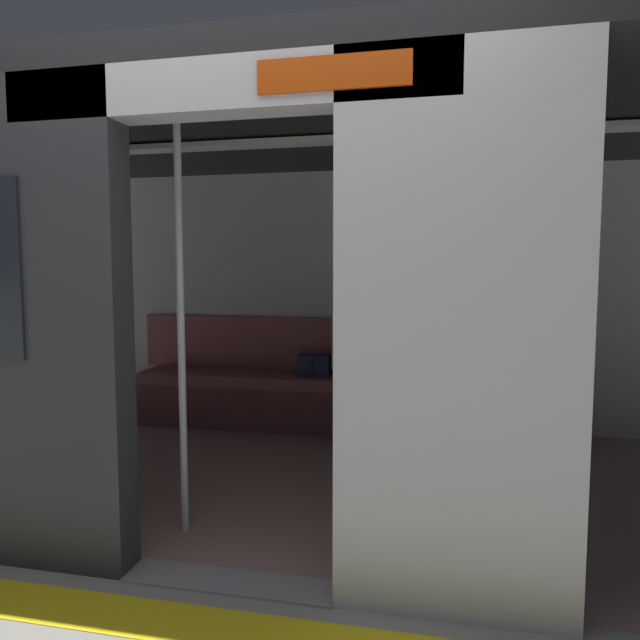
{
  "coord_description": "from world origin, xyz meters",
  "views": [
    {
      "loc": [
        -0.87,
        2.19,
        1.31
      ],
      "look_at": [
        -0.1,
        -1.29,
        0.99
      ],
      "focal_mm": 32.79,
      "sensor_mm": 36.0,
      "label": 1
    }
  ],
  "objects": [
    {
      "name": "grab_pole_door",
      "position": [
        0.39,
        -0.4,
        1.04
      ],
      "size": [
        0.04,
        0.04,
        2.08
      ],
      "primitive_type": "cylinder",
      "color": "silver",
      "rests_on": "ground_plane"
    },
    {
      "name": "book",
      "position": [
        -0.59,
        -2.34,
        0.45
      ],
      "size": [
        0.19,
        0.25,
        0.03
      ],
      "primitive_type": "cube",
      "rotation": [
        0.0,
        0.0,
        -0.21
      ],
      "color": "#B22D2D",
      "rests_on": "bench_seat"
    },
    {
      "name": "handbag",
      "position": [
        0.18,
        -2.36,
        0.52
      ],
      "size": [
        0.26,
        0.15,
        0.17
      ],
      "color": "#262D4C",
      "rests_on": "bench_seat"
    },
    {
      "name": "grab_pole_far",
      "position": [
        -0.39,
        -0.47,
        1.04
      ],
      "size": [
        0.04,
        0.04,
        2.08
      ],
      "primitive_type": "cylinder",
      "color": "silver",
      "rests_on": "ground_plane"
    },
    {
      "name": "train_car",
      "position": [
        0.05,
        -1.23,
        1.48
      ],
      "size": [
        6.4,
        2.81,
        2.22
      ],
      "color": "silver",
      "rests_on": "ground_plane"
    },
    {
      "name": "platform_edge_strip",
      "position": [
        0.0,
        0.3,
        0.0
      ],
      "size": [
        8.0,
        0.24,
        0.01
      ],
      "primitive_type": "cube",
      "color": "yellow",
      "rests_on": "ground_plane"
    },
    {
      "name": "bench_seat",
      "position": [
        0.0,
        -2.3,
        0.34
      ],
      "size": [
        3.31,
        0.44,
        0.44
      ],
      "color": "#935156",
      "rests_on": "ground_plane"
    },
    {
      "name": "ground_plane",
      "position": [
        0.0,
        0.0,
        0.0
      ],
      "size": [
        60.0,
        60.0,
        0.0
      ],
      "primitive_type": "plane",
      "color": "gray"
    },
    {
      "name": "person_seated",
      "position": [
        -0.25,
        -2.25,
        0.66
      ],
      "size": [
        0.55,
        0.68,
        1.17
      ],
      "color": "#D8CC4C",
      "rests_on": "ground_plane"
    }
  ]
}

